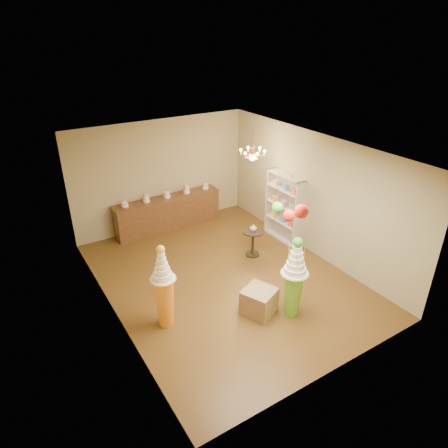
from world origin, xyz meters
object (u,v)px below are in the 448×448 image
pedestal_green (294,284)px  sideboard (168,212)px  pedestal_orange (164,295)px  round_table (253,239)px

pedestal_green → sideboard: pedestal_green is taller
sideboard → pedestal_orange: bearing=-115.7°
pedestal_green → sideboard: (-0.48, 4.71, -0.23)m
pedestal_orange → round_table: pedestal_orange is taller
pedestal_green → round_table: (0.66, 2.25, -0.27)m
pedestal_orange → sideboard: bearing=64.3°
pedestal_orange → sideboard: pedestal_orange is taller
pedestal_green → round_table: bearing=73.7°
round_table → sideboard: bearing=114.7°
round_table → pedestal_green: bearing=-106.3°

